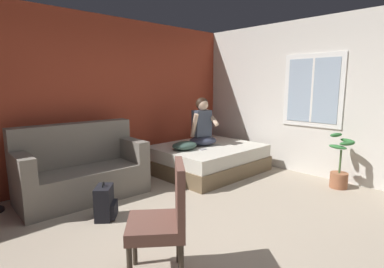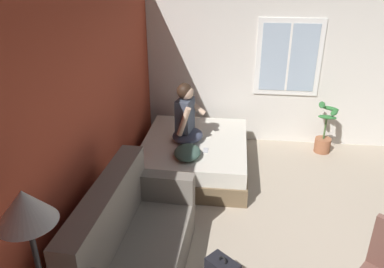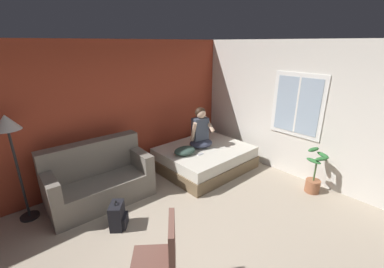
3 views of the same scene
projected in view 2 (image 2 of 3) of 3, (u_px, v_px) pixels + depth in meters
name	position (u px, v px, depth m)	size (l,w,h in m)	color
wall_back_accent	(67.00, 140.00, 3.55)	(11.16, 0.16, 2.70)	#993823
wall_side_with_window	(312.00, 65.00, 6.10)	(0.19, 6.83, 2.70)	silver
bed	(195.00, 155.00, 5.64)	(1.88, 1.56, 0.48)	brown
couch	(133.00, 246.00, 3.61)	(1.73, 0.89, 1.04)	slate
person_seated	(186.00, 118.00, 5.40)	(0.59, 0.53, 0.88)	#383D51
throw_pillow	(187.00, 152.00, 5.04)	(0.48, 0.36, 0.14)	#385147
cell_phone	(206.00, 150.00, 5.24)	(0.07, 0.14, 0.01)	#B7B7BC
floor_lamp	(30.00, 229.00, 2.25)	(0.36, 0.36, 1.70)	black
potted_plant	(324.00, 135.00, 6.13)	(0.39, 0.37, 0.85)	#995B3D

